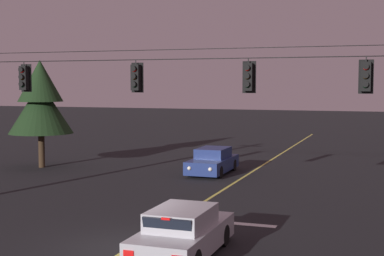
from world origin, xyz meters
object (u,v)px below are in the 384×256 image
Objects in this scene: traffic_light_leftmost at (24,78)px; car_waiting_near_lane at (183,233)px; car_oncoming_lead at (213,162)px; traffic_light_right_inner at (366,76)px; traffic_light_left_inner at (136,77)px; traffic_light_centre at (248,77)px; tree_verge_near at (41,100)px.

traffic_light_leftmost is 10.73m from car_waiting_near_lane.
car_waiting_near_lane is at bearing -75.88° from car_oncoming_lead.
traffic_light_leftmost reaches higher than car_waiting_near_lane.
traffic_light_right_inner is 13.47m from car_oncoming_lead.
traffic_light_left_inner is at bearing 127.53° from car_waiting_near_lane.
car_oncoming_lead is (4.94, 9.69, -4.43)m from traffic_light_leftmost.
traffic_light_leftmost is at bearing 180.00° from traffic_light_centre.
tree_verge_near is (-5.10, 8.58, -1.19)m from traffic_light_leftmost.
traffic_light_centre is 3.93m from traffic_light_right_inner.
traffic_light_leftmost is at bearing 180.00° from traffic_light_left_inner.
traffic_light_left_inner is at bearing 180.00° from traffic_light_right_inner.
traffic_light_right_inner is at bearing 0.00° from traffic_light_left_inner.
traffic_light_left_inner reaches higher than car_oncoming_lead.
traffic_light_centre and traffic_light_right_inner have the same top height.
car_oncoming_lead is 10.61m from tree_verge_near.
traffic_light_right_inner is (8.24, 0.00, 0.00)m from traffic_light_left_inner.
traffic_light_centre is 0.28× the size of car_oncoming_lead.
traffic_light_left_inner is at bearing -40.51° from tree_verge_near.
traffic_light_leftmost is 1.00× the size of traffic_light_left_inner.
car_oncoming_lead is at bearing 130.38° from traffic_light_right_inner.
car_oncoming_lead is at bearing 113.99° from traffic_light_centre.
traffic_light_centre is at bearing 0.00° from traffic_light_leftmost.
car_waiting_near_lane is at bearing -98.34° from traffic_light_centre.
car_waiting_near_lane is at bearing -134.43° from traffic_light_right_inner.
traffic_light_centre is 6.50m from car_waiting_near_lane.
traffic_light_leftmost is 0.28× the size of car_oncoming_lead.
traffic_light_left_inner is 13.27m from tree_verge_near.
car_waiting_near_lane and car_oncoming_lead have the same top height.
traffic_light_centre is at bearing 81.66° from car_waiting_near_lane.
car_oncoming_lead is at bearing 62.99° from traffic_light_leftmost.
traffic_light_centre is 0.28× the size of car_waiting_near_lane.
tree_verge_near is (-10.04, -1.11, 3.24)m from car_oncoming_lead.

